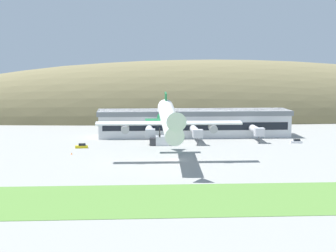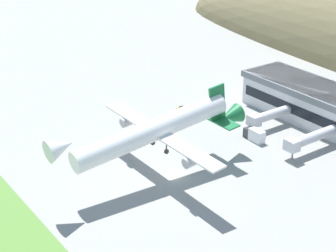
{
  "view_description": "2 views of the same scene",
  "coord_description": "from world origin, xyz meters",
  "px_view_note": "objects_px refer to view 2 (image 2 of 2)",
  "views": [
    {
      "loc": [
        -12.73,
        -161.86,
        28.92
      ],
      "look_at": [
        -2.66,
        -3.24,
        10.42
      ],
      "focal_mm": 60.0,
      "sensor_mm": 36.0,
      "label": 1
    },
    {
      "loc": [
        91.58,
        -67.71,
        65.32
      ],
      "look_at": [
        -0.06,
        -2.17,
        13.6
      ],
      "focal_mm": 60.0,
      "sensor_mm": 36.0,
      "label": 2
    }
  ],
  "objects_px": {
    "jetway_0": "(267,116)",
    "jetway_1": "(309,138)",
    "service_car_0": "(183,110)",
    "fuel_truck": "(254,135)",
    "cargo_airplane": "(156,130)",
    "traffic_cone_0": "(143,119)"
  },
  "relations": [
    {
      "from": "jetway_0",
      "to": "jetway_1",
      "type": "distance_m",
      "value": 16.32
    },
    {
      "from": "service_car_0",
      "to": "fuel_truck",
      "type": "relative_size",
      "value": 0.66
    },
    {
      "from": "service_car_0",
      "to": "traffic_cone_0",
      "type": "bearing_deg",
      "value": -98.99
    },
    {
      "from": "service_car_0",
      "to": "jetway_1",
      "type": "bearing_deg",
      "value": 14.29
    },
    {
      "from": "jetway_0",
      "to": "fuel_truck",
      "type": "height_order",
      "value": "jetway_0"
    },
    {
      "from": "jetway_1",
      "to": "fuel_truck",
      "type": "height_order",
      "value": "jetway_1"
    },
    {
      "from": "jetway_0",
      "to": "fuel_truck",
      "type": "distance_m",
      "value": 8.5
    },
    {
      "from": "cargo_airplane",
      "to": "traffic_cone_0",
      "type": "distance_m",
      "value": 35.34
    },
    {
      "from": "service_car_0",
      "to": "cargo_airplane",
      "type": "bearing_deg",
      "value": -45.85
    },
    {
      "from": "jetway_1",
      "to": "fuel_truck",
      "type": "xyz_separation_m",
      "value": [
        -13.16,
        -6.07,
        -2.42
      ]
    },
    {
      "from": "fuel_truck",
      "to": "traffic_cone_0",
      "type": "relative_size",
      "value": 11.26
    },
    {
      "from": "cargo_airplane",
      "to": "traffic_cone_0",
      "type": "bearing_deg",
      "value": 152.19
    },
    {
      "from": "jetway_0",
      "to": "jetway_1",
      "type": "relative_size",
      "value": 0.84
    },
    {
      "from": "jetway_1",
      "to": "cargo_airplane",
      "type": "xyz_separation_m",
      "value": [
        -11.92,
        -38.28,
        8.15
      ]
    },
    {
      "from": "traffic_cone_0",
      "to": "service_car_0",
      "type": "bearing_deg",
      "value": 81.01
    },
    {
      "from": "service_car_0",
      "to": "fuel_truck",
      "type": "xyz_separation_m",
      "value": [
        26.19,
        3.95,
        0.93
      ]
    },
    {
      "from": "jetway_0",
      "to": "traffic_cone_0",
      "type": "xyz_separation_m",
      "value": [
        -25.1,
        -24.21,
        -3.71
      ]
    },
    {
      "from": "cargo_airplane",
      "to": "jetway_1",
      "type": "bearing_deg",
      "value": 72.71
    },
    {
      "from": "jetway_1",
      "to": "fuel_truck",
      "type": "bearing_deg",
      "value": -155.25
    },
    {
      "from": "cargo_airplane",
      "to": "jetway_0",
      "type": "bearing_deg",
      "value": 96.23
    },
    {
      "from": "jetway_0",
      "to": "service_car_0",
      "type": "xyz_separation_m",
      "value": [
        -23.09,
        -11.49,
        -3.35
      ]
    },
    {
      "from": "fuel_truck",
      "to": "traffic_cone_0",
      "type": "xyz_separation_m",
      "value": [
        -28.2,
        -16.68,
        -1.29
      ]
    }
  ]
}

